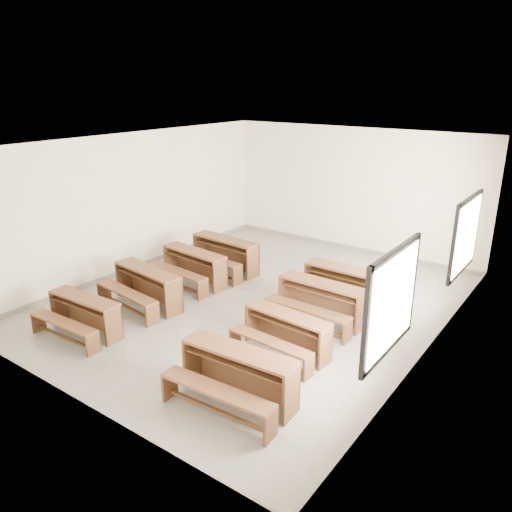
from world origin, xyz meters
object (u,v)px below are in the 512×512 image
Objects in this scene: desk_set_6 at (320,299)px; desk_set_7 at (344,284)px; desk_set_0 at (83,313)px; desk_set_3 at (224,252)px; desk_set_1 at (146,284)px; desk_set_5 at (286,331)px; desk_set_2 at (193,265)px; desk_set_4 at (237,372)px.

desk_set_6 reaches higher than desk_set_7.
desk_set_0 is 3.89m from desk_set_3.
desk_set_0 is at bearing -83.59° from desk_set_1.
desk_set_3 is at bearing 163.64° from desk_set_6.
desk_set_0 is 0.87× the size of desk_set_1.
desk_set_1 reaches higher than desk_set_5.
desk_set_7 is at bearing 95.84° from desk_set_5.
desk_set_1 is at bearing -175.33° from desk_set_5.
desk_set_5 is (3.30, -1.34, -0.04)m from desk_set_2.
desk_set_6 is at bearing 40.26° from desk_set_0.
desk_set_1 is 1.05× the size of desk_set_6.
desk_set_0 is at bearing -128.91° from desk_set_7.
desk_set_1 is at bearing -142.59° from desk_set_7.
desk_set_4 reaches higher than desk_set_2.
desk_set_1 is (0.01, 1.47, 0.04)m from desk_set_0.
desk_set_5 is 0.93× the size of desk_set_7.
desk_set_0 is 0.98× the size of desk_set_5.
desk_set_1 reaches higher than desk_set_7.
desk_set_6 is (3.19, 0.02, 0.01)m from desk_set_2.
desk_set_6 is at bearing 5.92° from desk_set_2.
desk_set_1 reaches higher than desk_set_2.
desk_set_0 is 4.99m from desk_set_7.
desk_set_2 is at bearing -89.97° from desk_set_3.
desk_set_1 is 3.96m from desk_set_7.
desk_set_7 reaches higher than desk_set_2.
desk_set_3 is 1.06× the size of desk_set_7.
desk_set_3 is 1.02× the size of desk_set_4.
desk_set_7 is (0.03, 0.93, -0.00)m from desk_set_6.
desk_set_4 is 1.04× the size of desk_set_6.
desk_set_5 is at bearing 22.83° from desk_set_0.
desk_set_1 is 3.47m from desk_set_6.
desk_set_0 is 3.62m from desk_set_5.
desk_set_4 is (3.44, -1.45, 0.01)m from desk_set_1.
desk_set_4 is 2.89m from desk_set_6.
desk_set_7 reaches higher than desk_set_5.
desk_set_6 is (3.17, 2.90, 0.04)m from desk_set_0.
desk_set_3 reaches higher than desk_set_6.
desk_set_7 is (-0.09, 2.29, 0.04)m from desk_set_5.
desk_set_3 is (0.04, 2.41, 0.02)m from desk_set_1.
desk_set_3 is (0.04, 3.88, 0.06)m from desk_set_0.
desk_set_2 is 4.49m from desk_set_4.
desk_set_1 reaches higher than desk_set_0.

